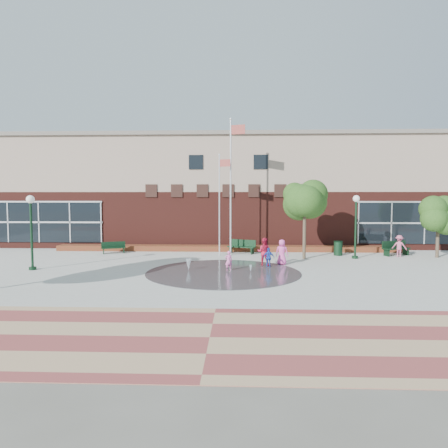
{
  "coord_description": "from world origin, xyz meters",
  "views": [
    {
      "loc": [
        0.86,
        -18.46,
        4.17
      ],
      "look_at": [
        0.0,
        4.0,
        2.6
      ],
      "focal_mm": 32.0,
      "sensor_mm": 36.0,
      "label": 1
    }
  ],
  "objects_px": {
    "bench_left": "(114,250)",
    "trash_can": "(338,248)",
    "child_splash": "(229,261)",
    "flagpole_left": "(231,179)",
    "flagpole_right": "(220,199)"
  },
  "relations": [
    {
      "from": "bench_left",
      "to": "trash_can",
      "type": "distance_m",
      "value": 16.08
    },
    {
      "from": "bench_left",
      "to": "child_splash",
      "type": "xyz_separation_m",
      "value": [
        8.54,
        -6.43,
        0.29
      ]
    },
    {
      "from": "flagpole_left",
      "to": "flagpole_right",
      "type": "xyz_separation_m",
      "value": [
        -0.78,
        -0.26,
        -1.36
      ]
    },
    {
      "from": "flagpole_left",
      "to": "child_splash",
      "type": "height_order",
      "value": "flagpole_left"
    },
    {
      "from": "flagpole_left",
      "to": "trash_can",
      "type": "relative_size",
      "value": 9.2
    },
    {
      "from": "trash_can",
      "to": "flagpole_left",
      "type": "bearing_deg",
      "value": -178.22
    },
    {
      "from": "flagpole_right",
      "to": "child_splash",
      "type": "xyz_separation_m",
      "value": [
        0.75,
        -5.55,
        -3.4
      ]
    },
    {
      "from": "flagpole_right",
      "to": "trash_can",
      "type": "xyz_separation_m",
      "value": [
        8.28,
        0.5,
        -3.43
      ]
    },
    {
      "from": "bench_left",
      "to": "child_splash",
      "type": "distance_m",
      "value": 10.7
    },
    {
      "from": "flagpole_left",
      "to": "bench_left",
      "type": "distance_m",
      "value": 9.97
    },
    {
      "from": "flagpole_left",
      "to": "flagpole_right",
      "type": "relative_size",
      "value": 1.35
    },
    {
      "from": "flagpole_left",
      "to": "child_splash",
      "type": "xyz_separation_m",
      "value": [
        -0.03,
        -5.81,
        -4.76
      ]
    },
    {
      "from": "bench_left",
      "to": "flagpole_right",
      "type": "bearing_deg",
      "value": -28.44
    },
    {
      "from": "trash_can",
      "to": "child_splash",
      "type": "xyz_separation_m",
      "value": [
        -7.53,
        -6.05,
        0.04
      ]
    },
    {
      "from": "flagpole_left",
      "to": "child_splash",
      "type": "distance_m",
      "value": 7.51
    }
  ]
}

